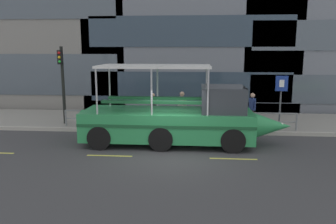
{
  "coord_description": "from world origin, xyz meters",
  "views": [
    {
      "loc": [
        0.9,
        -13.18,
        4.14
      ],
      "look_at": [
        -0.3,
        1.88,
        1.3
      ],
      "focal_mm": 36.23,
      "sensor_mm": 36.0,
      "label": 1
    }
  ],
  "objects_px": {
    "parking_sign": "(281,93)",
    "traffic_light_pole": "(62,78)",
    "pedestrian_mid_right": "(153,106)",
    "pedestrian_near_bow": "(252,106)",
    "pedestrian_mid_left": "(182,105)",
    "duck_tour_boat": "(179,119)"
  },
  "relations": [
    {
      "from": "pedestrian_mid_right",
      "to": "parking_sign",
      "type": "bearing_deg",
      "value": -3.19
    },
    {
      "from": "duck_tour_boat",
      "to": "pedestrian_mid_left",
      "type": "height_order",
      "value": "duck_tour_boat"
    },
    {
      "from": "parking_sign",
      "to": "pedestrian_mid_right",
      "type": "height_order",
      "value": "parking_sign"
    },
    {
      "from": "traffic_light_pole",
      "to": "pedestrian_mid_left",
      "type": "distance_m",
      "value": 6.41
    },
    {
      "from": "parking_sign",
      "to": "pedestrian_mid_right",
      "type": "bearing_deg",
      "value": 176.81
    },
    {
      "from": "duck_tour_boat",
      "to": "pedestrian_near_bow",
      "type": "distance_m",
      "value": 4.7
    },
    {
      "from": "traffic_light_pole",
      "to": "pedestrian_mid_left",
      "type": "height_order",
      "value": "traffic_light_pole"
    },
    {
      "from": "traffic_light_pole",
      "to": "duck_tour_boat",
      "type": "height_order",
      "value": "traffic_light_pole"
    },
    {
      "from": "parking_sign",
      "to": "traffic_light_pole",
      "type": "bearing_deg",
      "value": 179.58
    },
    {
      "from": "traffic_light_pole",
      "to": "pedestrian_near_bow",
      "type": "bearing_deg",
      "value": 1.37
    },
    {
      "from": "pedestrian_mid_right",
      "to": "pedestrian_near_bow",
      "type": "bearing_deg",
      "value": -0.49
    },
    {
      "from": "traffic_light_pole",
      "to": "pedestrian_near_bow",
      "type": "height_order",
      "value": "traffic_light_pole"
    },
    {
      "from": "parking_sign",
      "to": "pedestrian_near_bow",
      "type": "height_order",
      "value": "parking_sign"
    },
    {
      "from": "parking_sign",
      "to": "pedestrian_mid_right",
      "type": "distance_m",
      "value": 6.53
    },
    {
      "from": "duck_tour_boat",
      "to": "pedestrian_mid_right",
      "type": "relative_size",
      "value": 5.5
    },
    {
      "from": "parking_sign",
      "to": "pedestrian_near_bow",
      "type": "xyz_separation_m",
      "value": [
        -1.33,
        0.32,
        -0.75
      ]
    },
    {
      "from": "pedestrian_mid_right",
      "to": "traffic_light_pole",
      "type": "bearing_deg",
      "value": -176.61
    },
    {
      "from": "traffic_light_pole",
      "to": "pedestrian_mid_left",
      "type": "xyz_separation_m",
      "value": [
        6.26,
        0.19,
        -1.4
      ]
    },
    {
      "from": "pedestrian_near_bow",
      "to": "pedestrian_mid_right",
      "type": "distance_m",
      "value": 5.15
    },
    {
      "from": "pedestrian_near_bow",
      "to": "traffic_light_pole",
      "type": "bearing_deg",
      "value": -178.63
    },
    {
      "from": "duck_tour_boat",
      "to": "pedestrian_mid_right",
      "type": "height_order",
      "value": "duck_tour_boat"
    },
    {
      "from": "pedestrian_near_bow",
      "to": "pedestrian_mid_left",
      "type": "xyz_separation_m",
      "value": [
        -3.61,
        -0.05,
        0.03
      ]
    }
  ]
}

